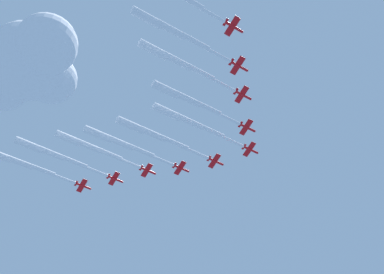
# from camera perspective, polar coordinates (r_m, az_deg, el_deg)

# --- Properties ---
(jet_lead) EXTENTS (24.38, 56.91, 4.40)m
(jet_lead) POSITION_cam_1_polar(r_m,az_deg,el_deg) (242.06, -0.32, 1.69)
(jet_lead) COLOR red
(jet_port_inner) EXTENTS (24.29, 56.34, 4.39)m
(jet_port_inner) POSITION_cam_1_polar(r_m,az_deg,el_deg) (243.71, -4.24, 0.29)
(jet_port_inner) COLOR red
(jet_starboard_inner) EXTENTS (22.93, 52.67, 4.40)m
(jet_starboard_inner) POSITION_cam_1_polar(r_m,az_deg,el_deg) (229.44, -0.48, 4.13)
(jet_starboard_inner) COLOR red
(jet_port_mid) EXTENTS (23.75, 55.00, 4.33)m
(jet_port_mid) POSITION_cam_1_polar(r_m,az_deg,el_deg) (248.95, -7.89, -0.62)
(jet_port_mid) COLOR red
(jet_starboard_mid) EXTENTS (23.18, 55.14, 4.46)m
(jet_starboard_mid) POSITION_cam_1_polar(r_m,az_deg,el_deg) (220.17, -1.59, 8.24)
(jet_starboard_mid) COLOR red
(jet_port_outer) EXTENTS (22.46, 52.84, 4.37)m
(jet_port_outer) POSITION_cam_1_polar(r_m,az_deg,el_deg) (257.26, -11.11, -1.03)
(jet_port_outer) COLOR red
(jet_starboard_outer) EXTENTS (22.73, 53.23, 4.40)m
(jet_starboard_outer) POSITION_cam_1_polar(r_m,az_deg,el_deg) (209.01, -2.25, 11.57)
(jet_starboard_outer) COLOR red
(jet_trail_port) EXTENTS (23.34, 56.02, 4.36)m
(jet_trail_port) POSITION_cam_1_polar(r_m,az_deg,el_deg) (263.05, -15.05, -1.76)
(jet_trail_port) COLOR red
(jet_tail_end) EXTENTS (23.67, 54.12, 4.38)m
(jet_tail_end) POSITION_cam_1_polar(r_m,az_deg,el_deg) (271.44, -18.18, -2.70)
(jet_tail_end) COLOR red
(cloud_puff) EXTENTS (52.91, 38.32, 33.02)m
(cloud_puff) POSITION_cam_1_polar(r_m,az_deg,el_deg) (216.14, -17.27, 7.73)
(cloud_puff) COLOR white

